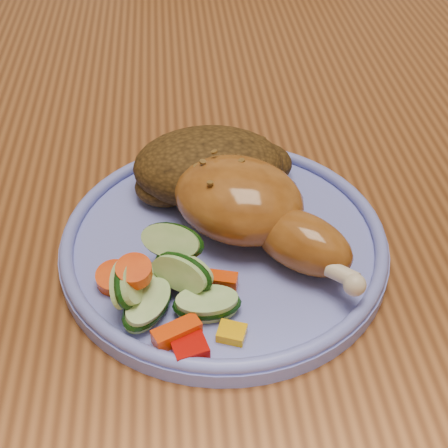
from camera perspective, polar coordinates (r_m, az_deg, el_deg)
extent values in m
cube|color=brown|center=(0.59, 9.29, 5.07)|extent=(0.90, 1.40, 0.04)
cube|color=brown|center=(1.34, -15.29, 7.40)|extent=(0.06, 0.06, 0.71)
cube|color=brown|center=(1.42, 17.74, 8.88)|extent=(0.06, 0.06, 0.71)
cube|color=#4C2D16|center=(1.21, 2.22, 9.16)|extent=(0.42, 0.42, 0.04)
cylinder|color=#4C2D16|center=(1.20, -5.60, -5.03)|extent=(0.04, 0.04, 0.41)
cylinder|color=#4C2D16|center=(1.48, -5.82, 5.15)|extent=(0.04, 0.04, 0.41)
cylinder|color=#4C2D16|center=(1.24, 11.21, -3.89)|extent=(0.04, 0.04, 0.41)
cylinder|color=#4C2D16|center=(1.51, 8.02, 5.85)|extent=(0.04, 0.04, 0.41)
cylinder|color=#6B76D9|center=(0.47, 0.00, -1.93)|extent=(0.24, 0.24, 0.01)
torus|color=#6B76D9|center=(0.46, 0.00, -0.93)|extent=(0.24, 0.24, 0.01)
ellipsoid|color=#96571F|center=(0.46, 1.34, 2.29)|extent=(0.13, 0.12, 0.05)
ellipsoid|color=#96571F|center=(0.43, 7.15, -1.62)|extent=(0.09, 0.08, 0.04)
sphere|color=beige|center=(0.41, 11.86, -5.47)|extent=(0.02, 0.02, 0.02)
ellipsoid|color=#452E11|center=(0.50, -1.42, 5.34)|extent=(0.12, 0.09, 0.05)
ellipsoid|color=#452E11|center=(0.51, 2.95, 5.47)|extent=(0.06, 0.05, 0.03)
ellipsoid|color=#452E11|center=(0.50, -5.33, 3.48)|extent=(0.05, 0.04, 0.02)
cube|color=#A50A05|center=(0.39, -3.16, -11.25)|extent=(0.03, 0.02, 0.01)
cube|color=#E5A507|center=(0.40, 0.72, -9.93)|extent=(0.02, 0.02, 0.01)
cylinder|color=#F74908|center=(0.43, -9.97, -4.93)|extent=(0.03, 0.03, 0.01)
cylinder|color=#F74908|center=(0.40, -8.22, -4.30)|extent=(0.02, 0.02, 0.01)
cube|color=#F74908|center=(0.40, -4.34, -9.90)|extent=(0.03, 0.02, 0.01)
cube|color=#F74908|center=(0.43, -0.59, -5.18)|extent=(0.03, 0.02, 0.01)
cylinder|color=#B9DC8F|center=(0.41, -1.57, -7.32)|extent=(0.04, 0.04, 0.02)
cylinder|color=#B9DC8F|center=(0.42, -7.26, -5.36)|extent=(0.05, 0.05, 0.02)
cylinder|color=#B9DC8F|center=(0.42, -4.77, -1.58)|extent=(0.05, 0.05, 0.04)
cylinder|color=#B9DC8F|center=(0.41, -8.72, -5.18)|extent=(0.04, 0.04, 0.04)
cylinder|color=#B9DC8F|center=(0.41, -7.05, -7.39)|extent=(0.06, 0.06, 0.02)
cylinder|color=#B9DC8F|center=(0.41, -3.80, -4.41)|extent=(0.05, 0.04, 0.04)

